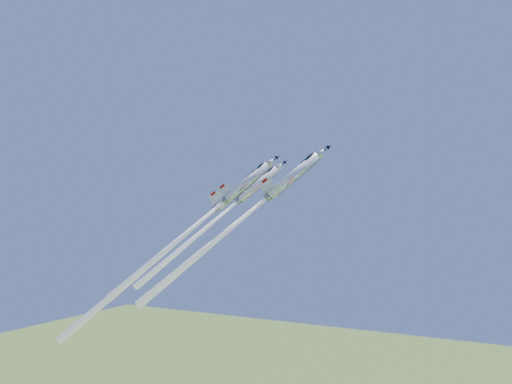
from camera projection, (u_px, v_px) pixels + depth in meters
The scene contains 4 objects.
jet_lead at pixel (237, 222), 124.30m from camera, with size 38.55×20.14×39.02m.
jet_left at pixel (214, 221), 133.43m from camera, with size 32.67×17.05×33.12m.
jet_right at pixel (197, 224), 116.42m from camera, with size 32.11×16.76×32.58m.
jet_slot at pixel (168, 249), 125.91m from camera, with size 43.31×22.40×44.60m.
Camera 1 is at (59.22, -108.35, 92.24)m, focal length 40.00 mm.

